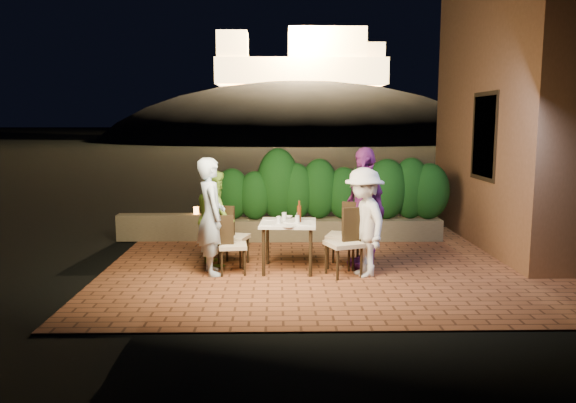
{
  "coord_description": "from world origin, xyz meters",
  "views": [
    {
      "loc": [
        -0.84,
        -8.33,
        2.27
      ],
      "look_at": [
        -0.68,
        0.14,
        1.05
      ],
      "focal_mm": 35.0,
      "sensor_mm": 36.0,
      "label": 1
    }
  ],
  "objects_px": {
    "chair_left_front": "(233,244)",
    "parapet_lamp": "(196,211)",
    "beer_bottle": "(299,211)",
    "chair_right_front": "(344,242)",
    "chair_left_back": "(233,236)",
    "diner_blue": "(211,216)",
    "dining_table": "(288,246)",
    "diner_white": "(364,222)",
    "bowl": "(287,217)",
    "diner_purple": "(364,208)",
    "diner_green": "(215,217)",
    "chair_right_back": "(343,235)"
  },
  "relations": [
    {
      "from": "beer_bottle",
      "to": "chair_right_front",
      "type": "relative_size",
      "value": 0.32
    },
    {
      "from": "diner_blue",
      "to": "parapet_lamp",
      "type": "bearing_deg",
      "value": -4.11
    },
    {
      "from": "chair_left_front",
      "to": "parapet_lamp",
      "type": "distance_m",
      "value": 2.58
    },
    {
      "from": "chair_right_front",
      "to": "parapet_lamp",
      "type": "relative_size",
      "value": 7.24
    },
    {
      "from": "chair_left_front",
      "to": "chair_right_back",
      "type": "xyz_separation_m",
      "value": [
        1.69,
        0.33,
        0.08
      ]
    },
    {
      "from": "dining_table",
      "to": "chair_right_back",
      "type": "relative_size",
      "value": 0.81
    },
    {
      "from": "beer_bottle",
      "to": "diner_blue",
      "type": "relative_size",
      "value": 0.19
    },
    {
      "from": "parapet_lamp",
      "to": "diner_blue",
      "type": "bearing_deg",
      "value": -76.69
    },
    {
      "from": "diner_green",
      "to": "parapet_lamp",
      "type": "xyz_separation_m",
      "value": [
        -0.58,
        1.87,
        -0.19
      ]
    },
    {
      "from": "dining_table",
      "to": "diner_white",
      "type": "height_order",
      "value": "diner_white"
    },
    {
      "from": "diner_blue",
      "to": "bowl",
      "type": "bearing_deg",
      "value": -83.75
    },
    {
      "from": "bowl",
      "to": "diner_purple",
      "type": "bearing_deg",
      "value": -7.09
    },
    {
      "from": "diner_green",
      "to": "chair_left_front",
      "type": "bearing_deg",
      "value": -166.14
    },
    {
      "from": "chair_left_back",
      "to": "diner_blue",
      "type": "relative_size",
      "value": 0.54
    },
    {
      "from": "parapet_lamp",
      "to": "dining_table",
      "type": "bearing_deg",
      "value": -52.71
    },
    {
      "from": "beer_bottle",
      "to": "diner_white",
      "type": "xyz_separation_m",
      "value": [
        0.93,
        -0.33,
        -0.11
      ]
    },
    {
      "from": "dining_table",
      "to": "bowl",
      "type": "height_order",
      "value": "bowl"
    },
    {
      "from": "bowl",
      "to": "parapet_lamp",
      "type": "xyz_separation_m",
      "value": [
        -1.71,
        1.94,
        -0.2
      ]
    },
    {
      "from": "parapet_lamp",
      "to": "diner_purple",
      "type": "bearing_deg",
      "value": -35.72
    },
    {
      "from": "bowl",
      "to": "chair_right_back",
      "type": "relative_size",
      "value": 0.15
    },
    {
      "from": "dining_table",
      "to": "chair_left_back",
      "type": "distance_m",
      "value": 0.93
    },
    {
      "from": "diner_blue",
      "to": "parapet_lamp",
      "type": "xyz_separation_m",
      "value": [
        -0.58,
        2.43,
        -0.3
      ]
    },
    {
      "from": "chair_left_front",
      "to": "parapet_lamp",
      "type": "relative_size",
      "value": 6.33
    },
    {
      "from": "bowl",
      "to": "dining_table",
      "type": "bearing_deg",
      "value": -88.04
    },
    {
      "from": "beer_bottle",
      "to": "chair_right_back",
      "type": "relative_size",
      "value": 0.32
    },
    {
      "from": "diner_white",
      "to": "beer_bottle",
      "type": "bearing_deg",
      "value": -126.49
    },
    {
      "from": "dining_table",
      "to": "chair_right_back",
      "type": "height_order",
      "value": "chair_right_back"
    },
    {
      "from": "chair_left_front",
      "to": "chair_right_back",
      "type": "distance_m",
      "value": 1.73
    },
    {
      "from": "dining_table",
      "to": "diner_white",
      "type": "relative_size",
      "value": 0.52
    },
    {
      "from": "chair_right_front",
      "to": "diner_green",
      "type": "xyz_separation_m",
      "value": [
        -1.95,
        0.71,
        0.25
      ]
    },
    {
      "from": "chair_right_back",
      "to": "chair_left_back",
      "type": "bearing_deg",
      "value": 12.55
    },
    {
      "from": "diner_blue",
      "to": "diner_purple",
      "type": "distance_m",
      "value": 2.35
    },
    {
      "from": "diner_white",
      "to": "parapet_lamp",
      "type": "distance_m",
      "value": 3.83
    },
    {
      "from": "dining_table",
      "to": "bowl",
      "type": "distance_m",
      "value": 0.51
    },
    {
      "from": "beer_bottle",
      "to": "chair_left_front",
      "type": "relative_size",
      "value": 0.37
    },
    {
      "from": "beer_bottle",
      "to": "diner_white",
      "type": "height_order",
      "value": "diner_white"
    },
    {
      "from": "chair_right_back",
      "to": "diner_green",
      "type": "xyz_separation_m",
      "value": [
        -2.0,
        0.22,
        0.24
      ]
    },
    {
      "from": "bowl",
      "to": "diner_green",
      "type": "height_order",
      "value": "diner_green"
    },
    {
      "from": "dining_table",
      "to": "beer_bottle",
      "type": "relative_size",
      "value": 2.56
    },
    {
      "from": "beer_bottle",
      "to": "chair_left_back",
      "type": "distance_m",
      "value": 1.17
    },
    {
      "from": "chair_right_back",
      "to": "diner_blue",
      "type": "bearing_deg",
      "value": 27.98
    },
    {
      "from": "chair_right_front",
      "to": "diner_blue",
      "type": "bearing_deg",
      "value": -24.98
    },
    {
      "from": "chair_right_front",
      "to": "diner_white",
      "type": "height_order",
      "value": "diner_white"
    },
    {
      "from": "chair_left_back",
      "to": "diner_white",
      "type": "relative_size",
      "value": 0.59
    },
    {
      "from": "chair_left_back",
      "to": "chair_right_front",
      "type": "height_order",
      "value": "chair_right_front"
    },
    {
      "from": "bowl",
      "to": "chair_right_front",
      "type": "bearing_deg",
      "value": -38.24
    },
    {
      "from": "chair_right_front",
      "to": "diner_blue",
      "type": "xyz_separation_m",
      "value": [
        -1.95,
        0.15,
        0.36
      ]
    },
    {
      "from": "chair_left_front",
      "to": "diner_purple",
      "type": "relative_size",
      "value": 0.47
    },
    {
      "from": "diner_blue",
      "to": "diner_green",
      "type": "bearing_deg",
      "value": -17.45
    },
    {
      "from": "diner_white",
      "to": "chair_right_front",
      "type": "bearing_deg",
      "value": -106.08
    }
  ]
}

